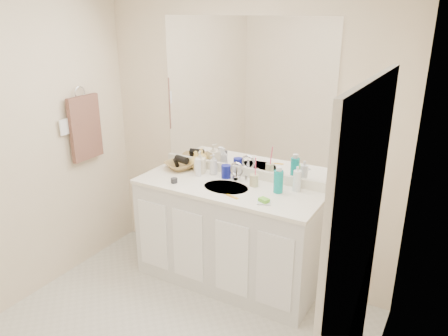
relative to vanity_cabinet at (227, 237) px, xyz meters
name	(u,v)px	position (x,y,z in m)	size (l,w,h in m)	color
wall_back	(244,139)	(0.00, 0.28, 0.77)	(2.60, 0.02, 2.40)	#F3E0BE
wall_right	(370,253)	(1.30, -1.02, 0.77)	(0.02, 2.60, 2.40)	#F3E0BE
vanity_cabinet	(227,237)	(0.00, 0.00, 0.00)	(1.50, 0.55, 0.85)	silver
countertop	(227,188)	(0.00, 0.00, 0.44)	(1.52, 0.57, 0.03)	white
backsplash	(242,172)	(0.00, 0.26, 0.50)	(1.52, 0.03, 0.08)	white
sink_basin	(226,188)	(0.00, -0.02, 0.44)	(0.37, 0.37, 0.02)	silver
faucet	(237,174)	(0.00, 0.16, 0.51)	(0.02, 0.02, 0.11)	silver
mirror	(244,96)	(0.00, 0.27, 1.14)	(1.48, 0.01, 1.20)	white
blue_mug	(226,171)	(-0.10, 0.16, 0.51)	(0.08, 0.08, 0.11)	navy
tan_cup	(254,180)	(0.18, 0.11, 0.50)	(0.07, 0.07, 0.09)	#C1BB88
toothbrush	(255,168)	(0.19, 0.11, 0.60)	(0.01, 0.01, 0.19)	#FD426D
mouthwash_bottle	(278,182)	(0.40, 0.09, 0.54)	(0.07, 0.07, 0.17)	#0C9693
clear_pump_bottle	(297,181)	(0.51, 0.19, 0.54)	(0.06, 0.06, 0.16)	white
soap_dish	(264,202)	(0.39, -0.15, 0.46)	(0.10, 0.08, 0.01)	silver
green_soap	(264,200)	(0.39, -0.15, 0.48)	(0.07, 0.05, 0.03)	#65C530
orange_comb	(232,197)	(0.14, -0.16, 0.46)	(0.11, 0.02, 0.00)	orange
dark_jar	(174,180)	(-0.41, -0.15, 0.47)	(0.05, 0.05, 0.04)	#27282C
extra_white_bottle	(198,168)	(-0.32, 0.07, 0.53)	(0.05, 0.05, 0.15)	white
soap_bottle_white	(214,164)	(-0.23, 0.18, 0.54)	(0.07, 0.07, 0.18)	silver
soap_bottle_cream	(200,162)	(-0.35, 0.15, 0.55)	(0.09, 0.09, 0.19)	#F4E7C7
soap_bottle_yellow	(196,160)	(-0.44, 0.22, 0.53)	(0.12, 0.12, 0.16)	#FACF61
wicker_basket	(180,165)	(-0.56, 0.14, 0.49)	(0.25, 0.25, 0.06)	olive
hair_dryer	(182,160)	(-0.54, 0.14, 0.54)	(0.06, 0.06, 0.13)	black
towel_ring	(80,93)	(-1.27, -0.25, 1.12)	(0.11, 0.11, 0.01)	silver
hand_towel	(85,128)	(-1.25, -0.25, 0.82)	(0.04, 0.32, 0.55)	#4F322A
switch_plate	(64,127)	(-1.27, -0.45, 0.88)	(0.01, 0.09, 0.13)	white
door	(345,330)	(1.29, -1.32, 0.57)	(0.02, 0.82, 2.00)	silver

